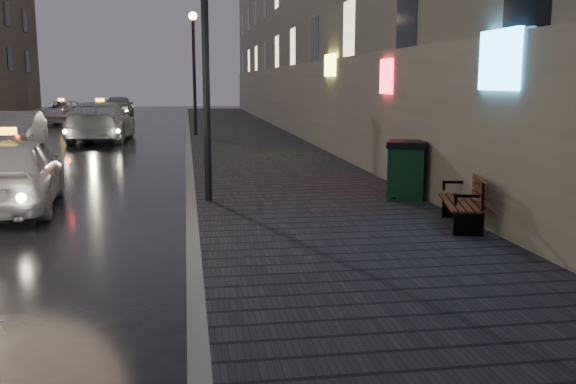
{
  "coord_description": "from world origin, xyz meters",
  "views": [
    {
      "loc": [
        1.45,
        -6.65,
        2.48
      ],
      "look_at": [
        2.93,
        2.69,
        0.85
      ],
      "focal_mm": 40.0,
      "sensor_mm": 36.0,
      "label": 1
    }
  ],
  "objects_px": {
    "trash_bin": "(407,169)",
    "taxi_near": "(10,173)",
    "car_left_mid": "(16,131)",
    "lamp_far": "(194,58)",
    "bench": "(466,201)",
    "car_far": "(118,107)",
    "lamp_near": "(205,28)",
    "taxi_mid": "(101,121)",
    "taxi_far": "(62,112)"
  },
  "relations": [
    {
      "from": "taxi_mid",
      "to": "taxi_far",
      "type": "distance_m",
      "value": 12.87
    },
    {
      "from": "lamp_far",
      "to": "taxi_near",
      "type": "bearing_deg",
      "value": -103.67
    },
    {
      "from": "lamp_far",
      "to": "trash_bin",
      "type": "xyz_separation_m",
      "value": [
        3.95,
        -16.42,
        -2.75
      ]
    },
    {
      "from": "lamp_far",
      "to": "car_left_mid",
      "type": "relative_size",
      "value": 1.23
    },
    {
      "from": "taxi_mid",
      "to": "lamp_near",
      "type": "bearing_deg",
      "value": 106.82
    },
    {
      "from": "lamp_near",
      "to": "car_far",
      "type": "height_order",
      "value": "lamp_near"
    },
    {
      "from": "car_far",
      "to": "car_left_mid",
      "type": "bearing_deg",
      "value": 83.04
    },
    {
      "from": "taxi_mid",
      "to": "car_far",
      "type": "bearing_deg",
      "value": -84.48
    },
    {
      "from": "lamp_near",
      "to": "lamp_far",
      "type": "height_order",
      "value": "same"
    },
    {
      "from": "lamp_far",
      "to": "bench",
      "type": "xyz_separation_m",
      "value": [
        4.06,
        -18.99,
        -2.92
      ]
    },
    {
      "from": "trash_bin",
      "to": "taxi_mid",
      "type": "distance_m",
      "value": 17.63
    },
    {
      "from": "taxi_mid",
      "to": "car_left_mid",
      "type": "bearing_deg",
      "value": 56.99
    },
    {
      "from": "taxi_near",
      "to": "taxi_mid",
      "type": "xyz_separation_m",
      "value": [
        -0.14,
        15.01,
        0.09
      ]
    },
    {
      "from": "taxi_near",
      "to": "car_left_mid",
      "type": "relative_size",
      "value": 1.01
    },
    {
      "from": "taxi_far",
      "to": "bench",
      "type": "bearing_deg",
      "value": -61.43
    },
    {
      "from": "bench",
      "to": "taxi_near",
      "type": "bearing_deg",
      "value": 172.34
    },
    {
      "from": "taxi_near",
      "to": "taxi_far",
      "type": "distance_m",
      "value": 27.59
    },
    {
      "from": "lamp_near",
      "to": "taxi_far",
      "type": "bearing_deg",
      "value": 105.65
    },
    {
      "from": "lamp_near",
      "to": "car_left_mid",
      "type": "height_order",
      "value": "lamp_near"
    },
    {
      "from": "lamp_near",
      "to": "lamp_far",
      "type": "relative_size",
      "value": 1.0
    },
    {
      "from": "bench",
      "to": "taxi_far",
      "type": "height_order",
      "value": "taxi_far"
    },
    {
      "from": "taxi_mid",
      "to": "car_far",
      "type": "height_order",
      "value": "taxi_mid"
    },
    {
      "from": "taxi_mid",
      "to": "trash_bin",
      "type": "bearing_deg",
      "value": 119.01
    },
    {
      "from": "trash_bin",
      "to": "car_left_mid",
      "type": "distance_m",
      "value": 16.05
    },
    {
      "from": "car_left_mid",
      "to": "taxi_near",
      "type": "bearing_deg",
      "value": -79.26
    },
    {
      "from": "trash_bin",
      "to": "taxi_near",
      "type": "relative_size",
      "value": 0.27
    },
    {
      "from": "lamp_far",
      "to": "trash_bin",
      "type": "relative_size",
      "value": 4.55
    },
    {
      "from": "lamp_near",
      "to": "lamp_far",
      "type": "distance_m",
      "value": 16.0
    },
    {
      "from": "bench",
      "to": "car_far",
      "type": "relative_size",
      "value": 0.37
    },
    {
      "from": "car_left_mid",
      "to": "taxi_far",
      "type": "bearing_deg",
      "value": 92.11
    },
    {
      "from": "car_left_mid",
      "to": "car_far",
      "type": "xyz_separation_m",
      "value": [
        1.64,
        19.94,
        0.09
      ]
    },
    {
      "from": "bench",
      "to": "taxi_near",
      "type": "relative_size",
      "value": 0.4
    },
    {
      "from": "bench",
      "to": "trash_bin",
      "type": "height_order",
      "value": "trash_bin"
    },
    {
      "from": "bench",
      "to": "car_far",
      "type": "height_order",
      "value": "car_far"
    },
    {
      "from": "lamp_near",
      "to": "car_left_mid",
      "type": "bearing_deg",
      "value": 118.85
    },
    {
      "from": "lamp_far",
      "to": "car_left_mid",
      "type": "xyz_separation_m",
      "value": [
        -6.49,
        -4.22,
        -2.78
      ]
    },
    {
      "from": "trash_bin",
      "to": "taxi_near",
      "type": "distance_m",
      "value": 7.8
    },
    {
      "from": "trash_bin",
      "to": "car_far",
      "type": "bearing_deg",
      "value": 128.51
    },
    {
      "from": "car_left_mid",
      "to": "taxi_mid",
      "type": "height_order",
      "value": "taxi_mid"
    },
    {
      "from": "lamp_near",
      "to": "taxi_near",
      "type": "xyz_separation_m",
      "value": [
        -3.81,
        0.33,
        -2.75
      ]
    },
    {
      "from": "car_left_mid",
      "to": "taxi_mid",
      "type": "distance_m",
      "value": 4.38
    },
    {
      "from": "trash_bin",
      "to": "car_left_mid",
      "type": "height_order",
      "value": "car_left_mid"
    },
    {
      "from": "car_left_mid",
      "to": "taxi_mid",
      "type": "relative_size",
      "value": 0.75
    },
    {
      "from": "lamp_far",
      "to": "taxi_mid",
      "type": "height_order",
      "value": "lamp_far"
    },
    {
      "from": "car_left_mid",
      "to": "lamp_far",
      "type": "bearing_deg",
      "value": 30.65
    },
    {
      "from": "lamp_far",
      "to": "taxi_far",
      "type": "xyz_separation_m",
      "value": [
        -7.75,
        11.64,
        -2.81
      ]
    },
    {
      "from": "lamp_far",
      "to": "car_far",
      "type": "relative_size",
      "value": 1.13
    },
    {
      "from": "lamp_near",
      "to": "taxi_mid",
      "type": "xyz_separation_m",
      "value": [
        -3.95,
        15.34,
        -2.66
      ]
    },
    {
      "from": "car_left_mid",
      "to": "bench",
      "type": "bearing_deg",
      "value": -56.89
    },
    {
      "from": "taxi_near",
      "to": "taxi_far",
      "type": "bearing_deg",
      "value": -87.03
    }
  ]
}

